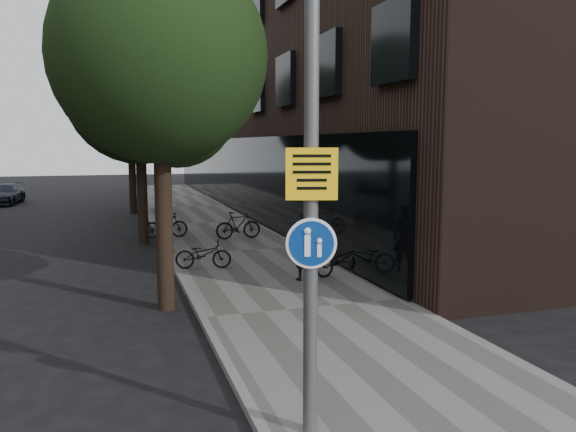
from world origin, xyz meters
name	(u,v)px	position (x,y,z in m)	size (l,w,h in m)	color
ground	(369,376)	(0.00, 0.00, 0.00)	(120.00, 120.00, 0.00)	black
sidewalk	(240,252)	(0.25, 10.00, 0.06)	(4.50, 60.00, 0.12)	slate
curb_edge	(169,256)	(-2.00, 10.00, 0.07)	(0.15, 60.00, 0.13)	slate
building_right_dark_brick	(337,43)	(8.50, 22.00, 9.00)	(12.00, 40.00, 18.00)	black
street_tree_near	(163,66)	(-2.53, 4.64, 5.11)	(4.40, 4.40, 7.50)	black
street_tree_mid	(141,98)	(-2.53, 13.14, 5.11)	(5.00, 5.00, 7.80)	black
street_tree_far	(131,112)	(-2.53, 22.14, 5.11)	(5.00, 5.00, 7.80)	black
signpost	(311,220)	(-1.48, -1.47, 2.65)	(0.57, 0.19, 5.02)	#595B5E
pedestrian	(304,244)	(0.92, 5.63, 1.03)	(0.67, 0.44, 1.82)	black
parked_bike_facade_near	(341,259)	(2.00, 5.83, 0.54)	(0.56, 1.61, 0.85)	black
parked_bike_facade_far	(238,225)	(0.66, 12.14, 0.61)	(0.46, 1.63, 0.98)	black
parked_bike_curb_near	(203,254)	(-1.30, 7.69, 0.52)	(0.53, 1.52, 0.80)	black
parked_bike_curb_far	(166,225)	(-1.80, 13.13, 0.59)	(0.45, 1.58, 0.95)	black
parked_car_far	(5,194)	(-9.64, 28.89, 0.59)	(1.66, 4.08, 1.18)	#1A2130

